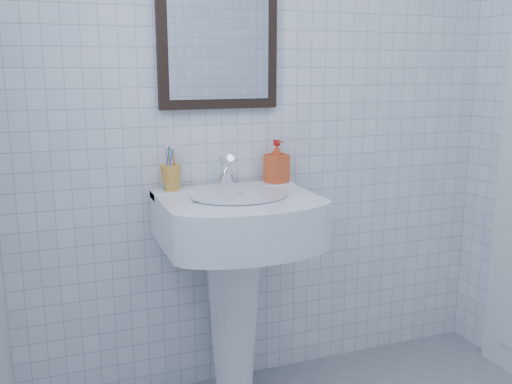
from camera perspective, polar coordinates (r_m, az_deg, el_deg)
name	(u,v)px	position (r m, az deg, el deg)	size (l,w,h in m)	color
wall_back	(267,105)	(2.48, 1.14, 8.72)	(2.20, 0.02, 2.50)	white
washbasin	(235,264)	(2.33, -2.10, -7.24)	(0.60, 0.44, 0.93)	white
faucet	(226,174)	(2.34, -3.03, 1.82)	(0.06, 0.13, 0.15)	white
toothbrush_cup	(171,178)	(2.31, -8.49, 1.43)	(0.09, 0.09, 0.10)	gold
soap_dispenser	(277,161)	(2.44, 2.07, 3.08)	(0.08, 0.08, 0.18)	red
wall_mirror	(218,31)	(2.39, -3.81, 15.77)	(0.50, 0.04, 0.62)	black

